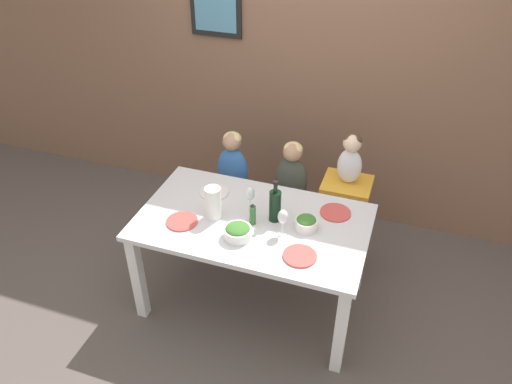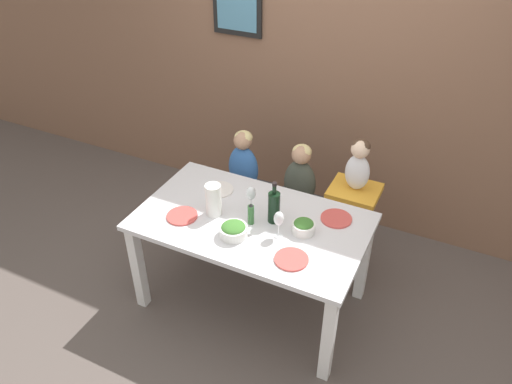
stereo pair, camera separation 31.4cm
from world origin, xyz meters
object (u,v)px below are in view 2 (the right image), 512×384
Objects in this scene: person_child_left at (243,161)px; chair_right_highchair at (352,208)px; wine_glass_far at (251,194)px; dinner_plate_back_left at (219,190)px; person_baby_right at (359,162)px; salad_bowl_small at (304,226)px; dinner_plate_back_right at (336,218)px; person_child_center at (300,176)px; paper_towel_roll at (213,200)px; chair_far_left at (244,197)px; wine_bottle at (274,206)px; chair_far_center at (298,212)px; salad_bowl_large at (233,230)px; dinner_plate_front_left at (182,216)px; wine_glass_near at (279,219)px; dinner_plate_front_right at (291,259)px.

chair_right_highchair is at bearing -0.06° from person_child_left.
dinner_plate_back_left is at bearing 161.29° from wine_glass_far.
person_baby_right reaches higher than salad_bowl_small.
dinner_plate_back_right is (0.55, 0.15, -0.12)m from wine_glass_far.
person_child_center is 0.78m from paper_towel_roll.
wine_bottle is at bearing -48.50° from chair_far_left.
chair_far_center is 0.68m from dinner_plate_back_right.
chair_right_highchair is 1.02m from salad_bowl_large.
chair_right_highchair is 0.84m from wine_glass_far.
dinner_plate_front_left is at bearing -138.58° from chair_right_highchair.
wine_glass_near is 1.00× the size of wine_glass_far.
wine_glass_near is 0.18m from salad_bowl_small.
chair_right_highchair is 0.44m from dinner_plate_back_right.
salad_bowl_small is (0.27, -0.62, 0.06)m from person_child_center.
salad_bowl_small reaches higher than dinner_plate_back_left.
wine_bottle reaches higher than dinner_plate_front_left.
wine_bottle reaches higher than dinner_plate_back_left.
salad_bowl_large is at bearing -86.00° from wine_glass_far.
dinner_plate_back_right reaches higher than chair_right_highchair.
salad_bowl_small is 0.80m from dinner_plate_front_left.
chair_right_highchair is at bearing -0.12° from person_child_center.
wine_glass_far is at bearing 170.76° from salad_bowl_small.
salad_bowl_small is at bearing 30.41° from salad_bowl_large.
paper_towel_roll is at bearing 163.18° from dinner_plate_front_right.
salad_bowl_large is (0.36, -0.84, 0.06)m from person_child_left.
wine_glass_far reaches higher than dinner_plate_front_right.
person_child_left is 2.54× the size of dinner_plate_front_right.
person_child_center reaches higher than chair_right_highchair.
person_child_left is 3.55× the size of salad_bowl_small.
chair_far_left is 0.48m from chair_far_center.
dinner_plate_front_left is 1.00× the size of dinner_plate_front_right.
chair_right_highchair is 4.12× the size of salad_bowl_large.
wine_bottle is 0.15m from wine_glass_near.
wine_glass_near is (0.47, -0.02, 0.02)m from paper_towel_roll.
person_child_left is 0.92m from person_baby_right.
person_child_center is 2.54× the size of dinner_plate_front_right.
dinner_plate_front_left is at bearing -100.59° from dinner_plate_back_left.
salad_bowl_small is at bearing -13.44° from dinner_plate_back_left.
wine_bottle is at bearing -121.68° from person_baby_right.
person_child_center reaches higher than dinner_plate_back_left.
paper_towel_roll is 0.25m from wine_glass_far.
dinner_plate_front_left is at bearing -158.25° from wine_bottle.
dinner_plate_front_left is (-0.77, -0.20, -0.04)m from salad_bowl_small.
person_baby_right is at bearing 76.07° from salad_bowl_small.
person_baby_right reaches higher than salad_bowl_large.
chair_far_left is 1.06m from wine_glass_near.
chair_far_center is at bearing -179.82° from person_baby_right.
paper_towel_roll is at bearing -158.40° from dinner_plate_back_right.
person_baby_right is at bearing 58.32° from wine_bottle.
salad_bowl_small is at bearing -103.96° from chair_right_highchair.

